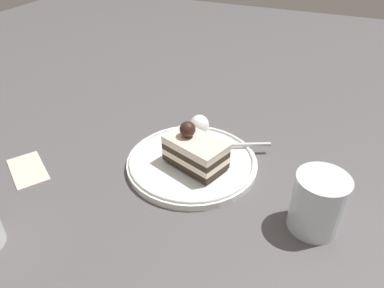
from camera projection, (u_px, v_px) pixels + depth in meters
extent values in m
plane|color=#524F51|center=(201.00, 178.00, 0.61)|extent=(2.40, 2.40, 0.00)
cylinder|color=white|center=(192.00, 163.00, 0.64)|extent=(0.23, 0.23, 0.01)
torus|color=white|center=(192.00, 159.00, 0.64)|extent=(0.22, 0.22, 0.01)
cube|color=#30221A|center=(195.00, 161.00, 0.62)|extent=(0.09, 0.12, 0.01)
cube|color=#FAE7CB|center=(195.00, 155.00, 0.61)|extent=(0.09, 0.12, 0.01)
cube|color=#322417|center=(195.00, 150.00, 0.60)|extent=(0.09, 0.12, 0.01)
cube|color=#F0E2CB|center=(196.00, 144.00, 0.60)|extent=(0.09, 0.12, 0.01)
cube|color=#FBD8C7|center=(196.00, 141.00, 0.59)|extent=(0.09, 0.12, 0.00)
sphere|color=#341F18|center=(188.00, 129.00, 0.60)|extent=(0.03, 0.03, 0.03)
ellipsoid|color=white|center=(199.00, 125.00, 0.69)|extent=(0.04, 0.04, 0.04)
cube|color=silver|center=(248.00, 145.00, 0.66)|extent=(0.04, 0.08, 0.00)
cube|color=silver|center=(223.00, 145.00, 0.66)|extent=(0.02, 0.02, 0.00)
cube|color=silver|center=(211.00, 144.00, 0.67)|extent=(0.01, 0.02, 0.00)
cube|color=silver|center=(211.00, 145.00, 0.66)|extent=(0.01, 0.02, 0.00)
cube|color=silver|center=(212.00, 146.00, 0.66)|extent=(0.01, 0.02, 0.00)
cube|color=silver|center=(212.00, 147.00, 0.66)|extent=(0.01, 0.02, 0.00)
cylinder|color=silver|center=(318.00, 203.00, 0.50)|extent=(0.07, 0.07, 0.09)
cylinder|color=#B7232D|center=(314.00, 216.00, 0.51)|extent=(0.07, 0.07, 0.03)
cube|color=beige|center=(28.00, 169.00, 0.63)|extent=(0.10, 0.11, 0.00)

